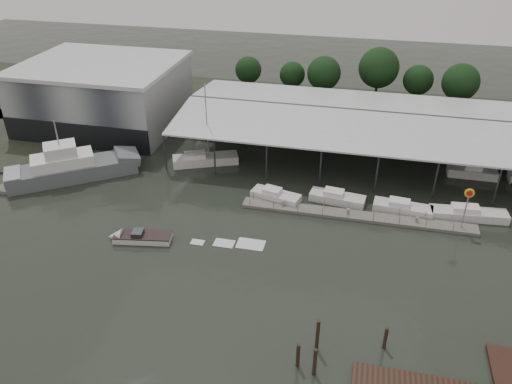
% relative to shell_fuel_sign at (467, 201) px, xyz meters
% --- Properties ---
extents(ground, '(200.00, 200.00, 0.00)m').
position_rel_shell_fuel_sign_xyz_m(ground, '(-27.00, -9.99, -3.93)').
color(ground, '#222820').
rests_on(ground, ground).
extents(land_strip_far, '(140.00, 30.00, 0.30)m').
position_rel_shell_fuel_sign_xyz_m(land_strip_far, '(-27.00, 32.01, -3.83)').
color(land_strip_far, '#2F3528').
rests_on(land_strip_far, ground).
extents(land_strip_west, '(20.00, 40.00, 0.30)m').
position_rel_shell_fuel_sign_xyz_m(land_strip_west, '(-67.00, 20.01, -3.83)').
color(land_strip_west, '#2F3528').
rests_on(land_strip_west, ground).
extents(storage_warehouse, '(24.50, 20.50, 10.50)m').
position_rel_shell_fuel_sign_xyz_m(storage_warehouse, '(-55.00, 19.95, 1.36)').
color(storage_warehouse, '#92989C').
rests_on(storage_warehouse, ground).
extents(covered_boat_shed, '(58.24, 24.00, 6.96)m').
position_rel_shell_fuel_sign_xyz_m(covered_boat_shed, '(-10.00, 18.01, 2.20)').
color(covered_boat_shed, silver).
rests_on(covered_boat_shed, ground).
extents(trawler_dock, '(3.00, 18.00, 0.50)m').
position_rel_shell_fuel_sign_xyz_m(trawler_dock, '(-57.00, 4.01, -3.68)').
color(trawler_dock, slate).
rests_on(trawler_dock, ground).
extents(floating_dock, '(28.00, 2.00, 1.40)m').
position_rel_shell_fuel_sign_xyz_m(floating_dock, '(-12.00, 0.01, -3.72)').
color(floating_dock, slate).
rests_on(floating_dock, ground).
extents(shell_fuel_sign, '(1.10, 0.18, 5.55)m').
position_rel_shell_fuel_sign_xyz_m(shell_fuel_sign, '(0.00, 0.00, 0.00)').
color(shell_fuel_sign, gray).
rests_on(shell_fuel_sign, ground).
extents(grey_trawler, '(16.84, 13.72, 8.84)m').
position_rel_shell_fuel_sign_xyz_m(grey_trawler, '(-50.44, 1.37, -2.35)').
color(grey_trawler, '#585C61').
rests_on(grey_trawler, ground).
extents(white_sailboat, '(9.63, 6.00, 12.13)m').
position_rel_shell_fuel_sign_xyz_m(white_sailboat, '(-34.28, 9.37, -3.28)').
color(white_sailboat, white).
rests_on(white_sailboat, ground).
extents(speedboat_underway, '(18.03, 4.87, 2.00)m').
position_rel_shell_fuel_sign_xyz_m(speedboat_underway, '(-35.77, -10.28, -3.53)').
color(speedboat_underway, white).
rests_on(speedboat_underway, ground).
extents(moored_cruiser_0, '(6.63, 3.63, 1.70)m').
position_rel_shell_fuel_sign_xyz_m(moored_cruiser_0, '(-22.31, 1.74, -3.31)').
color(moored_cruiser_0, white).
rests_on(moored_cruiser_0, ground).
extents(moored_cruiser_1, '(7.14, 3.09, 1.70)m').
position_rel_shell_fuel_sign_xyz_m(moored_cruiser_1, '(-14.62, 3.04, -3.31)').
color(moored_cruiser_1, white).
rests_on(moored_cruiser_1, ground).
extents(moored_cruiser_2, '(7.25, 2.93, 1.70)m').
position_rel_shell_fuel_sign_xyz_m(moored_cruiser_2, '(-6.60, 2.43, -3.31)').
color(moored_cruiser_2, white).
rests_on(moored_cruiser_2, ground).
extents(moored_cruiser_3, '(9.14, 3.05, 1.70)m').
position_rel_shell_fuel_sign_xyz_m(moored_cruiser_3, '(1.10, 2.85, -3.31)').
color(moored_cruiser_3, white).
rests_on(moored_cruiser_3, ground).
extents(mooring_pilings, '(7.27, 9.65, 3.93)m').
position_rel_shell_fuel_sign_xyz_m(mooring_pilings, '(-13.06, -24.63, -2.86)').
color(mooring_pilings, '#302518').
rests_on(mooring_pilings, ground).
extents(horizon_tree_line, '(71.85, 8.96, 10.75)m').
position_rel_shell_fuel_sign_xyz_m(horizon_tree_line, '(-3.04, 37.85, 1.95)').
color(horizon_tree_line, '#302015').
rests_on(horizon_tree_line, ground).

